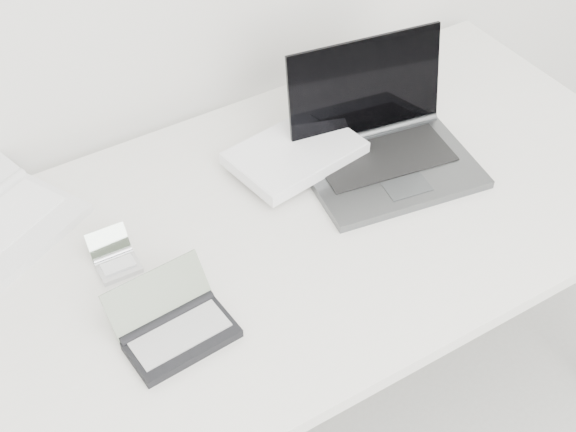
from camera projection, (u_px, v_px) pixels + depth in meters
desk at (290, 236)px, 1.62m from camera, size 1.60×0.80×0.73m
laptop_large at (352, 149)px, 1.69m from camera, size 0.50×0.39×0.24m
pda_silver at (116, 260)px, 1.50m from camera, size 0.08×0.10×0.06m
palmtop_charcoal at (175, 328)px, 1.37m from camera, size 0.20×0.17×0.09m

